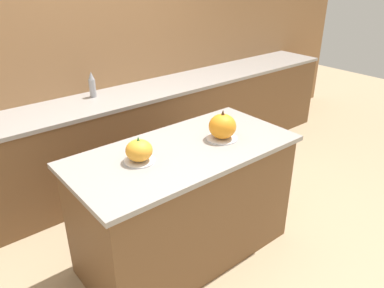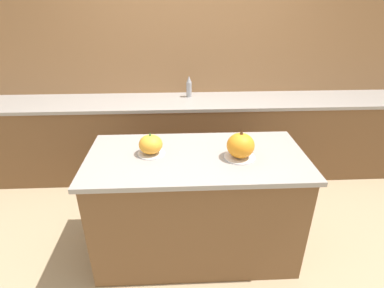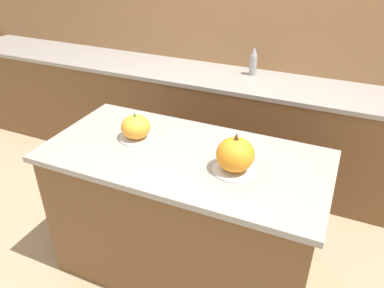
{
  "view_description": "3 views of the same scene",
  "coord_description": "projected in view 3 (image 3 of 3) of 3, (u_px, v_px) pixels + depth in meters",
  "views": [
    {
      "loc": [
        -1.41,
        -1.8,
        2.07
      ],
      "look_at": [
        0.03,
        -0.05,
        0.95
      ],
      "focal_mm": 35.0,
      "sensor_mm": 36.0,
      "label": 1
    },
    {
      "loc": [
        -0.13,
        -1.92,
        1.97
      ],
      "look_at": [
        -0.03,
        -0.0,
        1.01
      ],
      "focal_mm": 28.0,
      "sensor_mm": 36.0,
      "label": 2
    },
    {
      "loc": [
        0.77,
        -1.61,
        2.01
      ],
      "look_at": [
        0.05,
        -0.01,
        0.99
      ],
      "focal_mm": 35.0,
      "sensor_mm": 36.0,
      "label": 3
    }
  ],
  "objects": [
    {
      "name": "ground_plane",
      "position": [
        185.0,
        267.0,
        2.56
      ],
      "size": [
        12.0,
        12.0,
        0.0
      ],
      "primitive_type": "plane",
      "color": "tan"
    },
    {
      "name": "wall_back",
      "position": [
        262.0,
        30.0,
        3.17
      ],
      "size": [
        8.0,
        0.06,
        2.5
      ],
      "color": "#9E7047",
      "rests_on": "ground_plane"
    },
    {
      "name": "kitchen_island",
      "position": [
        185.0,
        215.0,
        2.33
      ],
      "size": [
        1.61,
        0.79,
        0.91
      ],
      "color": "brown",
      "rests_on": "ground_plane"
    },
    {
      "name": "back_counter",
      "position": [
        244.0,
        129.0,
        3.31
      ],
      "size": [
        6.0,
        0.6,
        0.92
      ],
      "color": "brown",
      "rests_on": "ground_plane"
    },
    {
      "name": "pumpkin_cake_left",
      "position": [
        136.0,
        128.0,
        2.21
      ],
      "size": [
        0.2,
        0.2,
        0.17
      ],
      "color": "silver",
      "rests_on": "kitchen_island"
    },
    {
      "name": "pumpkin_cake_right",
      "position": [
        235.0,
        155.0,
        1.91
      ],
      "size": [
        0.23,
        0.23,
        0.22
      ],
      "color": "silver",
      "rests_on": "kitchen_island"
    },
    {
      "name": "bottle_tall",
      "position": [
        254.0,
        62.0,
        3.12
      ],
      "size": [
        0.06,
        0.06,
        0.24
      ],
      "color": "#99999E",
      "rests_on": "back_counter"
    }
  ]
}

